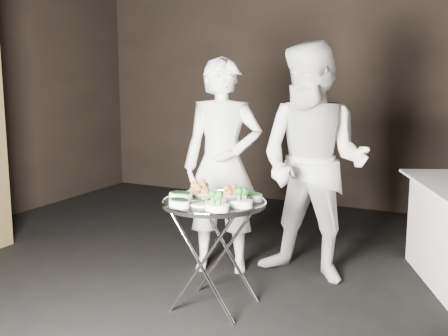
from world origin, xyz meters
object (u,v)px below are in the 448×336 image
at_px(serving_tray, 214,202).
at_px(waiter_left, 223,166).
at_px(tray_stand, 214,249).
at_px(waiter_right, 313,163).

distance_m(serving_tray, waiter_left, 0.77).
height_order(serving_tray, waiter_left, waiter_left).
height_order(tray_stand, serving_tray, serving_tray).
bearing_deg(waiter_right, serving_tray, -111.52).
distance_m(serving_tray, waiter_right, 0.94).
distance_m(tray_stand, waiter_right, 1.05).
relative_size(tray_stand, serving_tray, 1.04).
relative_size(serving_tray, waiter_right, 0.39).
bearing_deg(waiter_left, tray_stand, -88.54).
relative_size(tray_stand, waiter_right, 0.40).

